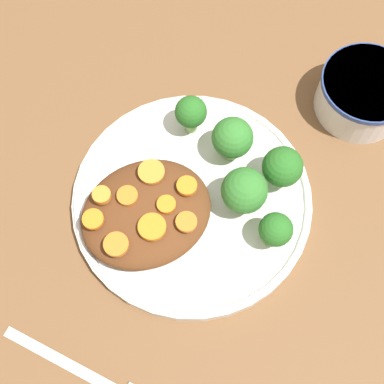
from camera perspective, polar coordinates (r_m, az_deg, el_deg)
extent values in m
plane|color=brown|center=(0.57, 0.00, -1.15)|extent=(4.00, 4.00, 0.00)
cylinder|color=silver|center=(0.56, 0.00, -0.88)|extent=(0.25, 0.25, 0.01)
torus|color=silver|center=(0.55, 0.00, -0.60)|extent=(0.25, 0.25, 0.01)
cylinder|color=silver|center=(0.63, 17.77, 9.90)|extent=(0.10, 0.10, 0.05)
cylinder|color=#2D478C|center=(0.61, 18.35, 10.98)|extent=(0.10, 0.10, 0.01)
cylinder|color=white|center=(0.62, 18.16, 10.63)|extent=(0.08, 0.08, 0.01)
ellipsoid|color=#5B3319|center=(0.53, -4.77, -2.51)|extent=(0.13, 0.11, 0.03)
cylinder|color=#7FA85B|center=(0.57, 4.18, 4.68)|extent=(0.02, 0.02, 0.02)
sphere|color=#337A2D|center=(0.55, 4.34, 5.80)|extent=(0.04, 0.04, 0.04)
cylinder|color=#759E51|center=(0.53, 8.62, -4.66)|extent=(0.02, 0.02, 0.02)
sphere|color=#286B23|center=(0.52, 8.93, -3.96)|extent=(0.03, 0.03, 0.03)
cylinder|color=#7FA85B|center=(0.56, 9.28, 1.69)|extent=(0.01, 0.01, 0.02)
sphere|color=#286B23|center=(0.54, 9.63, 2.67)|extent=(0.04, 0.04, 0.04)
cylinder|color=#759E51|center=(0.54, 5.37, -0.85)|extent=(0.01, 0.01, 0.02)
sphere|color=#337A2D|center=(0.52, 5.61, 0.17)|extent=(0.05, 0.05, 0.05)
cylinder|color=#7FA85B|center=(0.58, -0.12, 7.43)|extent=(0.01, 0.01, 0.02)
sphere|color=#286B23|center=(0.56, -0.12, 8.55)|extent=(0.03, 0.03, 0.03)
cylinder|color=orange|center=(0.53, -4.36, 2.16)|extent=(0.03, 0.03, 0.00)
cylinder|color=orange|center=(0.50, -8.10, -5.55)|extent=(0.02, 0.02, 0.01)
cylinder|color=orange|center=(0.52, -6.91, -0.39)|extent=(0.02, 0.02, 0.00)
cylinder|color=orange|center=(0.51, -0.61, -3.20)|extent=(0.02, 0.02, 0.00)
cylinder|color=orange|center=(0.51, -4.28, -3.75)|extent=(0.03, 0.03, 0.01)
cylinder|color=orange|center=(0.52, -9.61, -0.33)|extent=(0.02, 0.02, 0.01)
cylinder|color=orange|center=(0.52, -0.40, 0.38)|extent=(0.02, 0.02, 0.01)
cylinder|color=orange|center=(0.51, -2.76, -1.35)|extent=(0.02, 0.02, 0.01)
cylinder|color=orange|center=(0.52, -10.51, -2.87)|extent=(0.02, 0.02, 0.00)
cube|color=silver|center=(0.54, -13.56, -17.19)|extent=(0.08, 0.11, 0.01)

